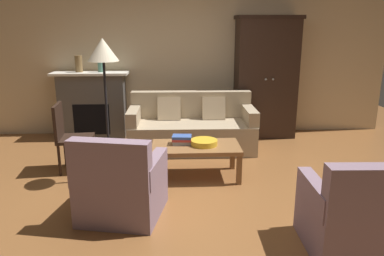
% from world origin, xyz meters
% --- Properties ---
extents(ground_plane, '(9.60, 9.60, 0.00)m').
position_xyz_m(ground_plane, '(0.00, 0.00, 0.00)').
color(ground_plane, brown).
extents(back_wall, '(7.20, 0.10, 2.80)m').
position_xyz_m(back_wall, '(0.00, 2.55, 1.40)').
color(back_wall, beige).
rests_on(back_wall, ground).
extents(fireplace, '(1.26, 0.48, 1.12)m').
position_xyz_m(fireplace, '(-1.55, 2.30, 0.57)').
color(fireplace, '#4C4947').
rests_on(fireplace, ground).
extents(armoire, '(1.06, 0.57, 2.03)m').
position_xyz_m(armoire, '(1.40, 2.22, 1.02)').
color(armoire, black).
rests_on(armoire, ground).
extents(couch, '(1.93, 0.88, 0.86)m').
position_xyz_m(couch, '(0.11, 1.53, 0.32)').
color(couch, tan).
rests_on(couch, ground).
extents(coffee_table, '(1.10, 0.60, 0.42)m').
position_xyz_m(coffee_table, '(0.11, 0.38, 0.37)').
color(coffee_table, olive).
rests_on(coffee_table, ground).
extents(fruit_bowl, '(0.34, 0.34, 0.07)m').
position_xyz_m(fruit_bowl, '(0.21, 0.39, 0.45)').
color(fruit_bowl, gold).
rests_on(fruit_bowl, coffee_table).
extents(book_stack, '(0.25, 0.19, 0.11)m').
position_xyz_m(book_stack, '(-0.07, 0.45, 0.48)').
color(book_stack, gray).
rests_on(book_stack, coffee_table).
extents(mantel_vase_bronze, '(0.12, 0.12, 0.28)m').
position_xyz_m(mantel_vase_bronze, '(-1.73, 2.28, 1.26)').
color(mantel_vase_bronze, olive).
rests_on(mantel_vase_bronze, fireplace).
extents(mantel_vase_jade, '(0.10, 0.10, 0.26)m').
position_xyz_m(mantel_vase_jade, '(-1.37, 2.28, 1.25)').
color(mantel_vase_jade, slate).
rests_on(mantel_vase_jade, fireplace).
extents(armchair_near_left, '(0.91, 0.91, 0.88)m').
position_xyz_m(armchair_near_left, '(-0.70, -0.60, 0.32)').
color(armchair_near_left, gray).
rests_on(armchair_near_left, ground).
extents(armchair_near_right, '(0.80, 0.80, 0.88)m').
position_xyz_m(armchair_near_right, '(1.34, -1.33, 0.32)').
color(armchair_near_right, gray).
rests_on(armchair_near_right, ground).
extents(side_chair_wooden, '(0.47, 0.47, 0.90)m').
position_xyz_m(side_chair_wooden, '(-1.55, 0.70, 0.51)').
color(side_chair_wooden, black).
rests_on(side_chair_wooden, ground).
extents(floor_lamp, '(0.36, 0.36, 1.73)m').
position_xyz_m(floor_lamp, '(-0.96, 0.33, 1.50)').
color(floor_lamp, black).
rests_on(floor_lamp, ground).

